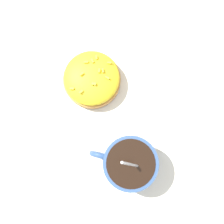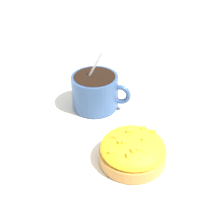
{
  "view_description": "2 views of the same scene",
  "coord_description": "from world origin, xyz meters",
  "views": [
    {
      "loc": [
        0.05,
        -0.01,
        0.46
      ],
      "look_at": [
        -0.01,
        0.01,
        0.03
      ],
      "focal_mm": 42.0,
      "sensor_mm": 36.0,
      "label": 1
    },
    {
      "loc": [
        -0.39,
        0.14,
        0.34
      ],
      "look_at": [
        0.01,
        0.0,
        0.03
      ],
      "focal_mm": 50.0,
      "sensor_mm": 36.0,
      "label": 2
    }
  ],
  "objects": [
    {
      "name": "ground_plane",
      "position": [
        0.0,
        0.0,
        0.0
      ],
      "size": [
        3.0,
        3.0,
        0.0
      ],
      "primitive_type": "plane",
      "color": "silver"
    },
    {
      "name": "paper_napkin",
      "position": [
        0.0,
        0.0,
        0.0
      ],
      "size": [
        0.33,
        0.34,
        0.0
      ],
      "color": "white",
      "rests_on": "ground_plane"
    },
    {
      "name": "coffee_cup",
      "position": [
        0.08,
        0.01,
        0.04
      ],
      "size": [
        0.08,
        0.1,
        0.11
      ],
      "color": "#335184",
      "rests_on": "paper_napkin"
    },
    {
      "name": "frosted_pastry",
      "position": [
        -0.08,
        -0.0,
        0.02
      ],
      "size": [
        0.1,
        0.1,
        0.05
      ],
      "color": "#C18442",
      "rests_on": "paper_napkin"
    }
  ]
}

